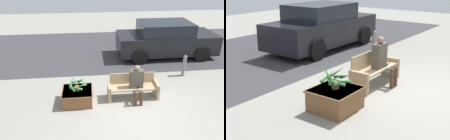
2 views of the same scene
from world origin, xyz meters
The scene contains 8 objects.
ground_plane centered at (0.00, 0.00, 0.00)m, with size 30.00×30.00×0.00m, color gray.
road_surface centered at (0.00, 5.66, 0.00)m, with size 20.00×6.00×0.01m, color #38383A.
bench centered at (-0.04, 0.98, 0.39)m, with size 1.67×0.51×0.81m.
person_seated centered at (0.05, 0.80, 0.65)m, with size 0.42×0.58×1.21m.
planter_box centered at (-1.85, 0.84, 0.25)m, with size 0.95×0.90×0.46m.
potted_plant centered at (-1.85, 0.83, 0.68)m, with size 0.63×0.59×0.47m.
parked_car centered at (2.17, 4.42, 0.81)m, with size 4.57×1.98×1.64m.
bollard_post centered at (2.25, 2.28, 0.46)m, with size 0.14×0.14×0.88m.
Camera 1 is at (-1.38, -5.13, 4.08)m, focal length 35.00 mm.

